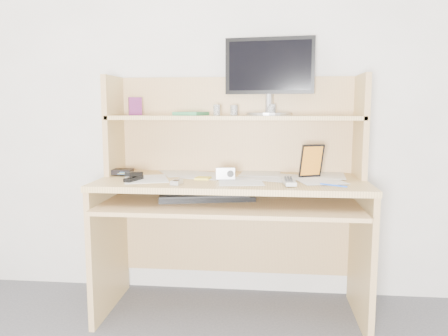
# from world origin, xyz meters

# --- Properties ---
(back_wall) EXTENTS (3.60, 0.04, 2.50)m
(back_wall) POSITION_xyz_m (0.00, 1.80, 1.25)
(back_wall) COLOR silver
(back_wall) RESTS_ON floor
(desk) EXTENTS (1.40, 0.70, 1.30)m
(desk) POSITION_xyz_m (0.00, 1.56, 0.69)
(desk) COLOR tan
(desk) RESTS_ON floor
(paper_clutter) EXTENTS (1.32, 0.54, 0.01)m
(paper_clutter) POSITION_xyz_m (0.00, 1.48, 0.75)
(paper_clutter) COLOR white
(paper_clutter) RESTS_ON desk
(keyboard) EXTENTS (0.51, 0.27, 0.03)m
(keyboard) POSITION_xyz_m (-0.12, 1.41, 0.67)
(keyboard) COLOR black
(keyboard) RESTS_ON desk
(tv_remote) EXTENTS (0.07, 0.19, 0.02)m
(tv_remote) POSITION_xyz_m (0.29, 1.34, 0.77)
(tv_remote) COLOR #ADAEA8
(tv_remote) RESTS_ON paper_clutter
(flip_phone) EXTENTS (0.05, 0.08, 0.02)m
(flip_phone) POSITION_xyz_m (-0.25, 1.28, 0.77)
(flip_phone) COLOR silver
(flip_phone) RESTS_ON paper_clutter
(stapler) EXTENTS (0.07, 0.14, 0.04)m
(stapler) POSITION_xyz_m (-0.50, 1.37, 0.78)
(stapler) COLOR black
(stapler) RESTS_ON paper_clutter
(wallet) EXTENTS (0.11, 0.09, 0.03)m
(wallet) POSITION_xyz_m (-0.62, 1.55, 0.77)
(wallet) COLOR black
(wallet) RESTS_ON paper_clutter
(sticky_note_pad) EXTENTS (0.08, 0.08, 0.01)m
(sticky_note_pad) POSITION_xyz_m (-0.15, 1.46, 0.75)
(sticky_note_pad) COLOR yellow
(sticky_note_pad) RESTS_ON desk
(digital_camera) EXTENTS (0.10, 0.05, 0.06)m
(digital_camera) POSITION_xyz_m (-0.03, 1.44, 0.79)
(digital_camera) COLOR #ACACAF
(digital_camera) RESTS_ON paper_clutter
(game_case) EXTENTS (0.12, 0.06, 0.18)m
(game_case) POSITION_xyz_m (0.42, 1.54, 0.84)
(game_case) COLOR black
(game_case) RESTS_ON paper_clutter
(blue_pen) EXTENTS (0.12, 0.08, 0.01)m
(blue_pen) POSITION_xyz_m (0.50, 1.28, 0.76)
(blue_pen) COLOR blue
(blue_pen) RESTS_ON paper_clutter
(card_box) EXTENTS (0.08, 0.06, 0.10)m
(card_box) POSITION_xyz_m (-0.57, 1.67, 1.13)
(card_box) COLOR maroon
(card_box) RESTS_ON desk
(shelf_book) EXTENTS (0.18, 0.22, 0.02)m
(shelf_book) POSITION_xyz_m (-0.24, 1.65, 1.09)
(shelf_book) COLOR #368751
(shelf_book) RESTS_ON desk
(chip_stack_a) EXTENTS (0.05, 0.05, 0.06)m
(chip_stack_a) POSITION_xyz_m (-0.00, 1.66, 1.11)
(chip_stack_a) COLOR black
(chip_stack_a) RESTS_ON desk
(chip_stack_b) EXTENTS (0.05, 0.05, 0.06)m
(chip_stack_b) POSITION_xyz_m (-0.10, 1.62, 1.11)
(chip_stack_b) COLOR white
(chip_stack_b) RESTS_ON desk
(chip_stack_c) EXTENTS (0.04, 0.04, 0.05)m
(chip_stack_c) POSITION_xyz_m (0.20, 1.64, 1.11)
(chip_stack_c) COLOR black
(chip_stack_c) RESTS_ON desk
(chip_stack_d) EXTENTS (0.04, 0.04, 0.06)m
(chip_stack_d) POSITION_xyz_m (0.21, 1.67, 1.11)
(chip_stack_d) COLOR white
(chip_stack_d) RESTS_ON desk
(monitor) EXTENTS (0.50, 0.25, 0.43)m
(monitor) POSITION_xyz_m (0.19, 1.71, 1.31)
(monitor) COLOR #ACADB1
(monitor) RESTS_ON desk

